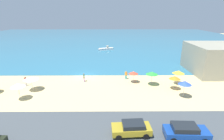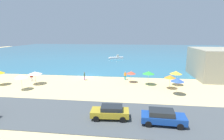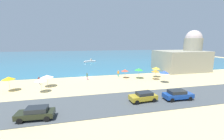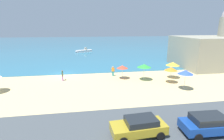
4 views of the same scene
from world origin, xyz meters
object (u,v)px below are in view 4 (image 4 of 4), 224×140
Objects in this scene: parked_car_1 at (139,126)px; harbor_fortress at (218,47)px; beach_umbrella_7 at (186,72)px; skiff_nearshore at (84,51)px; beach_umbrella_1 at (122,67)px; bather_0 at (62,75)px; parked_car_0 at (210,124)px; beach_umbrella_2 at (171,69)px; beach_umbrella_5 at (173,64)px; bather_2 at (113,71)px; beach_umbrella_4 at (144,66)px.

parked_car_1 is 0.30× the size of harbor_fortress.
beach_umbrella_7 is 0.50× the size of skiff_nearshore.
harbor_fortress is (14.25, 11.90, 1.64)m from beach_umbrella_7.
beach_umbrella_1 is 9.20m from bather_0.
beach_umbrella_7 is 9.96m from parked_car_0.
beach_umbrella_2 reaches higher than parked_car_0.
beach_umbrella_5 is 0.99× the size of beach_umbrella_7.
parked_car_0 is at bearing -74.91° from bather_2.
beach_umbrella_1 is 0.91× the size of beach_umbrella_2.
beach_umbrella_5 is at bearing 57.11° from beach_umbrella_2.
skiff_nearshore is at bearing 100.67° from beach_umbrella_1.
harbor_fortress is (26.86, -24.36, 3.55)m from skiff_nearshore.
parked_car_0 is (-3.00, -12.11, -1.26)m from beach_umbrella_2.
beach_umbrella_2 is 0.45× the size of skiff_nearshore.
bather_2 is at bearing -169.67° from harbor_fortress.
parked_car_0 is 5.43m from parked_car_1.
bather_2 reaches higher than parked_car_1.
beach_umbrella_4 is 14.07m from parked_car_0.
parked_car_0 is 27.75m from harbor_fortress.
skiff_nearshore is at bearing 83.41° from bather_0.
beach_umbrella_1 is 1.38× the size of bather_0.
beach_umbrella_7 is at bearing 44.28° from parked_car_1.
bather_0 is 0.36× the size of parked_car_0.
parked_car_0 is 46.39m from skiff_nearshore.
beach_umbrella_4 is (-3.36, 1.88, 0.15)m from beach_umbrella_2.
beach_umbrella_2 is 14.34m from parked_car_1.
beach_umbrella_2 is at bearing -33.02° from bather_2.
beach_umbrella_5 is 9.53m from bather_2.
beach_umbrella_7 is 11.33m from bather_2.
bather_2 reaches higher than parked_car_0.
parked_car_0 is at bearing -107.15° from beach_umbrella_5.
beach_umbrella_7 reaches higher than beach_umbrella_1.
beach_umbrella_1 is at bearing -79.33° from skiff_nearshore.
beach_umbrella_1 is 7.91m from beach_umbrella_5.
bather_0 is (-15.56, 3.65, -1.22)m from beach_umbrella_2.
beach_umbrella_4 is at bearing 128.71° from beach_umbrella_7.
beach_umbrella_2 is at bearing 99.25° from beach_umbrella_7.
beach_umbrella_5 is at bearing -6.88° from beach_umbrella_1.
skiff_nearshore is (-12.13, 33.37, -1.66)m from beach_umbrella_2.
bather_0 is 0.30× the size of skiff_nearshore.
harbor_fortress reaches higher than bather_2.
beach_umbrella_2 is 0.95× the size of beach_umbrella_4.
beach_umbrella_1 is 0.53× the size of parked_car_1.
beach_umbrella_1 is 1.33× the size of bather_2.
beach_umbrella_5 is at bearing 54.43° from parked_car_1.
beach_umbrella_5 is (1.41, 2.17, 0.23)m from beach_umbrella_2.
beach_umbrella_2 is 1.46× the size of bather_2.
beach_umbrella_4 reaches higher than beach_umbrella_2.
beach_umbrella_7 is at bearing -100.47° from beach_umbrella_5.
beach_umbrella_5 is 1.66× the size of bather_0.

